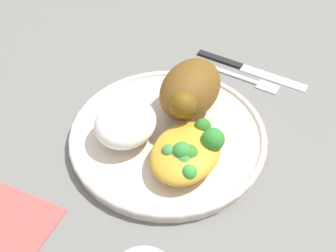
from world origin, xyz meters
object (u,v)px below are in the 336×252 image
roasted_chicken (190,90)px  fork (242,77)px  mac_cheese_with_broccoli (188,151)px  plate (168,136)px  knife (241,66)px  rice_pile (125,123)px

roasted_chicken → fork: (-0.12, 0.04, -0.05)m
roasted_chicken → mac_cheese_with_broccoli: (0.09, 0.04, -0.02)m
plate → knife: (-0.20, 0.03, -0.01)m
roasted_chicken → rice_pile: 0.10m
mac_cheese_with_broccoli → knife: (-0.24, -0.02, -0.03)m
fork → knife: 0.03m
mac_cheese_with_broccoli → fork: size_ratio=0.76×
fork → knife: size_ratio=0.75×
roasted_chicken → fork: roasted_chicken is taller
rice_pile → knife: rice_pile is taller
mac_cheese_with_broccoli → fork: bearing=-178.5°
plate → mac_cheese_with_broccoli: (0.03, 0.05, 0.03)m
fork → knife: (-0.03, -0.01, 0.00)m
fork → knife: bearing=-157.5°
rice_pile → fork: rice_pile is taller
fork → roasted_chicken: bearing=-16.0°
plate → roasted_chicken: 0.07m
fork → knife: knife is taller
rice_pile → mac_cheese_with_broccoli: bearing=89.1°
plate → knife: size_ratio=1.42×
plate → roasted_chicken: roasted_chicken is taller
fork → rice_pile: bearing=-22.5°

